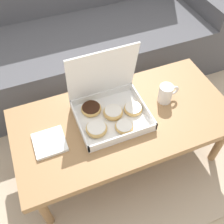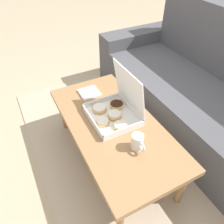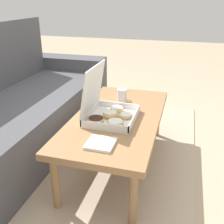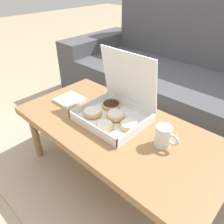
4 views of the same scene
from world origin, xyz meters
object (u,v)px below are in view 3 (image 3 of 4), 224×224
at_px(pastry_box, 108,111).
at_px(coffee_mug, 122,96).
at_px(coffee_table, 117,121).
at_px(couch, 6,113).

distance_m(pastry_box, coffee_mug, 0.32).
xyz_separation_m(coffee_table, pastry_box, (-0.07, 0.04, 0.10)).
bearing_deg(pastry_box, couch, 85.61).
relative_size(pastry_box, coffee_mug, 3.06).
bearing_deg(pastry_box, coffee_mug, -2.56).
distance_m(couch, coffee_mug, 0.91).
relative_size(couch, coffee_table, 1.99).
height_order(coffee_table, pastry_box, pastry_box).
distance_m(couch, pastry_box, 0.86).
xyz_separation_m(couch, pastry_box, (-0.07, -0.85, 0.14)).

